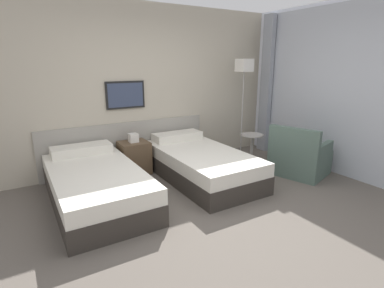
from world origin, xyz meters
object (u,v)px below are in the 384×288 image
floor_lamp (244,75)px  nightstand (134,157)px  side_table (252,145)px  armchair (299,159)px  bed_near_door (96,185)px  bed_near_window (200,164)px

floor_lamp → nightstand: bearing=174.3°
side_table → armchair: size_ratio=0.61×
floor_lamp → side_table: floor_lamp is taller
nightstand → side_table: size_ratio=1.14×
bed_near_door → nightstand: (0.80, 0.75, 0.04)m
bed_near_door → side_table: same height
bed_near_window → nightstand: nightstand is taller
bed_near_window → side_table: size_ratio=3.47×
bed_near_window → side_table: same height
bed_near_door → floor_lamp: size_ratio=1.11×
bed_near_window → side_table: 1.05m
bed_near_door → bed_near_window: same height
floor_lamp → side_table: (-0.23, -0.55, -1.15)m
side_table → armchair: bearing=-56.6°
bed_near_door → nightstand: 1.10m
bed_near_door → side_table: (2.64, -0.01, 0.16)m
armchair → bed_near_window: bearing=48.4°
floor_lamp → side_table: size_ratio=3.11×
floor_lamp → armchair: floor_lamp is taller
bed_near_door → armchair: 3.14m
bed_near_window → floor_lamp: size_ratio=1.11×
bed_near_window → floor_lamp: floor_lamp is taller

